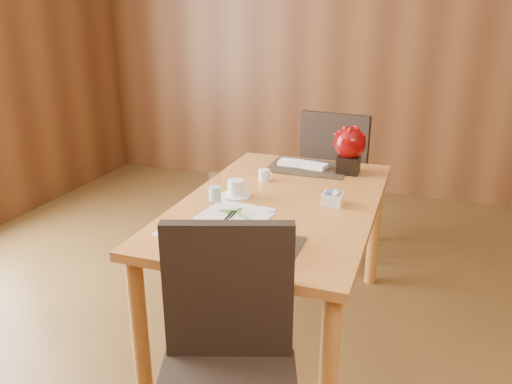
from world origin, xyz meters
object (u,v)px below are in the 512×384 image
(creamer_jug, at_px, (264,175))
(far_chair, at_px, (338,175))
(berry_decor, at_px, (350,147))
(near_chair, at_px, (227,359))
(dining_table, at_px, (281,218))
(coffee_cup, at_px, (236,189))
(sugar_caddy, at_px, (333,199))
(soup_setting, at_px, (234,229))
(bread_plate, at_px, (176,233))
(water_glass, at_px, (215,188))

(creamer_jug, xyz_separation_m, far_chair, (0.26, 0.80, -0.21))
(berry_decor, relative_size, near_chair, 0.27)
(dining_table, height_order, berry_decor, berry_decor)
(coffee_cup, height_order, far_chair, far_chair)
(far_chair, bearing_deg, coffee_cup, 81.29)
(dining_table, bearing_deg, sugar_caddy, 5.14)
(sugar_caddy, bearing_deg, far_chair, 98.58)
(dining_table, height_order, creamer_jug, creamer_jug)
(dining_table, distance_m, far_chair, 1.06)
(soup_setting, xyz_separation_m, creamer_jug, (-0.13, 0.77, -0.03))
(creamer_jug, distance_m, berry_decor, 0.50)
(soup_setting, height_order, creamer_jug, soup_setting)
(berry_decor, bearing_deg, sugar_caddy, -88.63)
(bread_plate, xyz_separation_m, near_chair, (0.39, -0.42, -0.21))
(soup_setting, xyz_separation_m, far_chair, (0.13, 1.57, -0.24))
(sugar_caddy, xyz_separation_m, bread_plate, (-0.54, -0.54, -0.02))
(water_glass, height_order, bread_plate, water_glass)
(soup_setting, bearing_deg, bread_plate, -174.04)
(dining_table, xyz_separation_m, soup_setting, (-0.04, -0.52, 0.15))
(water_glass, distance_m, near_chair, 0.93)
(creamer_jug, relative_size, bread_plate, 0.57)
(dining_table, height_order, coffee_cup, coffee_cup)
(bread_plate, distance_m, near_chair, 0.61)
(soup_setting, xyz_separation_m, near_chair, (0.14, -0.42, -0.26))
(soup_setting, bearing_deg, creamer_jug, 105.77)
(dining_table, relative_size, water_glass, 10.45)
(coffee_cup, distance_m, water_glass, 0.13)
(far_chair, bearing_deg, sugar_caddy, 105.98)
(berry_decor, bearing_deg, dining_table, -113.73)
(water_glass, bearing_deg, soup_setting, -56.74)
(dining_table, relative_size, bread_plate, 10.59)
(soup_setting, relative_size, creamer_jug, 3.89)
(far_chair, bearing_deg, water_glass, 79.84)
(coffee_cup, xyz_separation_m, bread_plate, (-0.07, -0.49, -0.03))
(bread_plate, bearing_deg, sugar_caddy, 45.00)
(water_glass, bearing_deg, far_chair, 72.45)
(water_glass, bearing_deg, coffee_cup, 59.13)
(soup_setting, height_order, water_glass, water_glass)
(coffee_cup, distance_m, near_chair, 0.99)
(soup_setting, xyz_separation_m, coffee_cup, (-0.19, 0.49, -0.02))
(berry_decor, xyz_separation_m, bread_plate, (-0.53, -1.05, -0.14))
(near_chair, bearing_deg, creamer_jug, 84.05)
(dining_table, distance_m, bread_plate, 0.60)
(berry_decor, bearing_deg, far_chair, 105.39)
(bread_plate, height_order, far_chair, far_chair)
(soup_setting, distance_m, far_chair, 1.59)
(coffee_cup, xyz_separation_m, berry_decor, (0.46, 0.56, 0.11))
(soup_setting, distance_m, coffee_cup, 0.52)
(coffee_cup, relative_size, berry_decor, 0.57)
(creamer_jug, distance_m, near_chair, 1.25)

